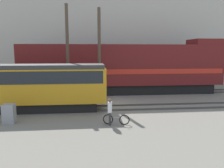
# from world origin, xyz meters

# --- Properties ---
(ground_plane) EXTENTS (120.00, 120.00, 0.00)m
(ground_plane) POSITION_xyz_m (0.00, 0.00, 0.00)
(ground_plane) COLOR slate
(track_near) EXTENTS (60.00, 1.51, 0.14)m
(track_near) POSITION_xyz_m (0.00, -1.48, 0.07)
(track_near) COLOR #47423D
(track_near) RESTS_ON ground
(track_far) EXTENTS (60.00, 1.51, 0.14)m
(track_far) POSITION_xyz_m (0.00, 4.72, 0.07)
(track_far) COLOR #47423D
(track_far) RESTS_ON ground
(building_backdrop) EXTENTS (49.86, 6.00, 13.70)m
(building_backdrop) POSITION_xyz_m (0.00, 12.48, 6.85)
(building_backdrop) COLOR beige
(building_backdrop) RESTS_ON ground
(freight_locomotive) EXTENTS (20.88, 3.04, 5.74)m
(freight_locomotive) POSITION_xyz_m (2.29, 4.72, 2.68)
(freight_locomotive) COLOR black
(freight_locomotive) RESTS_ON ground
(streetcar) EXTENTS (11.84, 2.54, 3.49)m
(streetcar) POSITION_xyz_m (-6.01, -1.48, 2.00)
(streetcar) COLOR black
(streetcar) RESTS_ON ground
(bicycle) EXTENTS (1.62, 0.51, 0.70)m
(bicycle) POSITION_xyz_m (0.31, -5.29, 0.32)
(bicycle) COLOR black
(bicycle) RESTS_ON ground
(person) EXTENTS (0.29, 0.40, 1.66)m
(person) POSITION_xyz_m (-0.08, -5.36, 1.00)
(person) COLOR #333333
(person) RESTS_ON ground
(utility_pole_left) EXTENTS (0.27, 0.27, 8.49)m
(utility_pole_left) POSITION_xyz_m (-3.20, 1.62, 4.24)
(utility_pole_left) COLOR #4C3D2D
(utility_pole_left) RESTS_ON ground
(utility_pole_center) EXTENTS (0.28, 0.28, 8.23)m
(utility_pole_center) POSITION_xyz_m (-0.41, 1.62, 4.11)
(utility_pole_center) COLOR #4C3D2D
(utility_pole_center) RESTS_ON ground
(signal_box) EXTENTS (0.70, 0.60, 1.20)m
(signal_box) POSITION_xyz_m (-6.31, -4.35, 0.60)
(signal_box) COLOR gray
(signal_box) RESTS_ON ground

